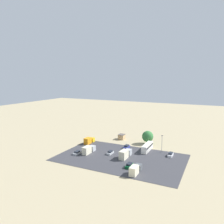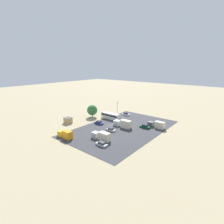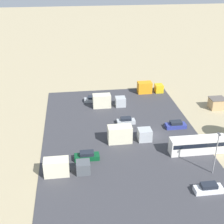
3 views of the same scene
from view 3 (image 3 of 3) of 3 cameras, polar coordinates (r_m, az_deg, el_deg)
ground_plane at (r=67.49m, az=7.55°, el=-4.24°), size 400.00×400.00×0.00m
parking_lot_surface at (r=66.15m, az=1.81°, el=-4.64°), size 52.79×32.99×0.08m
shed_building at (r=82.39m, az=18.62°, el=1.53°), size 3.35×3.79×2.76m
bus at (r=62.61m, az=15.39°, el=-5.76°), size 2.47×10.97×3.21m
parked_car_0 at (r=59.20m, az=-4.62°, el=-8.03°), size 1.81×4.67×1.62m
parked_car_1 at (r=54.04m, az=17.22°, el=-13.20°), size 1.73×4.65×1.60m
parked_car_2 at (r=70.76m, az=11.58°, el=-2.35°), size 1.95×4.55×1.58m
parked_car_3 at (r=71.21m, az=2.57°, el=-1.63°), size 1.73×4.16×1.48m
parked_car_4 at (r=82.26m, az=-3.53°, el=2.35°), size 1.92×4.46×1.42m
parked_truck_0 at (r=78.76m, az=-0.91°, el=2.02°), size 2.40×8.25×3.35m
parked_truck_1 at (r=55.58m, az=-8.75°, el=-9.93°), size 2.32×7.98×3.09m
parked_truck_2 at (r=87.88m, az=6.72°, el=4.44°), size 2.46×7.13×3.13m
parked_truck_3 at (r=63.98m, az=2.73°, el=-4.09°), size 2.50×9.02×3.54m
light_pole_lot_centre at (r=56.28m, az=18.51°, el=-6.92°), size 0.90×0.28×8.02m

